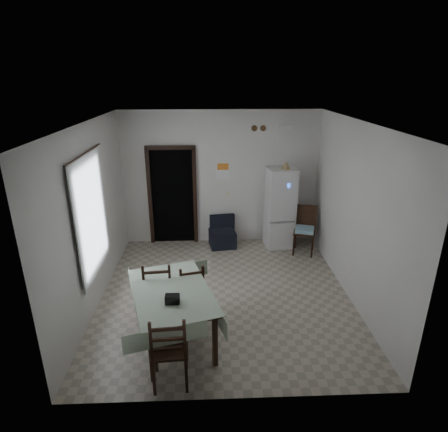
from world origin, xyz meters
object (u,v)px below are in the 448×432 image
dining_table (173,316)px  dining_chair_far_left (158,290)px  fridge (280,208)px  corner_chair (305,231)px  dining_chair_near_head (169,348)px  dining_chair_far_right (190,289)px  navy_seat (222,232)px

dining_table → dining_chair_far_left: dining_chair_far_left is taller
dining_chair_far_left → fridge: bearing=-136.7°
corner_chair → dining_chair_near_head: (-2.48, -3.48, 0.01)m
dining_chair_far_right → dining_chair_near_head: size_ratio=0.89×
corner_chair → dining_chair_far_right: (-2.29, -2.09, -0.05)m
navy_seat → dining_chair_near_head: (-0.78, -3.88, 0.18)m
navy_seat → dining_table: (-0.81, -3.10, 0.07)m
dining_chair_far_right → dining_table: bearing=56.8°
dining_table → corner_chair: bearing=30.5°
navy_seat → dining_table: size_ratio=0.43×
fridge → dining_chair_far_right: 3.12m
fridge → corner_chair: 0.72m
fridge → dining_chair_far_left: 3.48m
fridge → dining_chair_near_head: size_ratio=1.70×
navy_seat → dining_chair_far_right: bearing=-111.3°
fridge → dining_chair_far_right: fridge is taller
dining_chair_near_head → fridge: bearing=-121.4°
dining_chair_far_left → dining_chair_near_head: 1.34m
corner_chair → fridge: bearing=157.3°
dining_table → dining_chair_far_left: 0.59m
dining_chair_near_head → dining_chair_far_left: bearing=-81.4°
dining_chair_far_left → corner_chair: bearing=-146.8°
navy_seat → dining_chair_far_left: dining_chair_far_left is taller
dining_table → dining_chair_far_left: bearing=99.9°
corner_chair → dining_chair_far_right: size_ratio=1.11×
dining_chair_far_left → dining_chair_near_head: dining_chair_near_head is taller
dining_chair_far_left → dining_chair_far_right: size_ratio=1.11×
fridge → dining_chair_far_right: bearing=-132.8°
navy_seat → dining_chair_far_right: size_ratio=0.73×
corner_chair → dining_table: corner_chair is taller
navy_seat → dining_table: dining_table is taller
dining_chair_far_right → fridge: bearing=-139.4°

